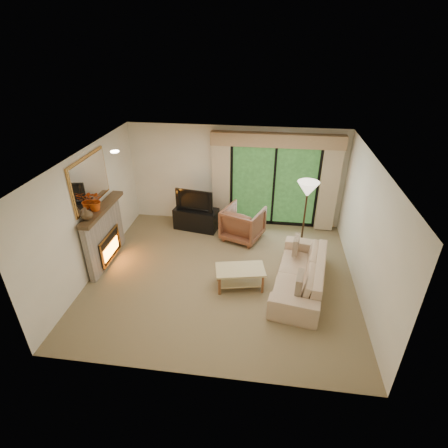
# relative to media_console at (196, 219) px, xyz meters

# --- Properties ---
(floor) EXTENTS (5.50, 5.50, 0.00)m
(floor) POSITION_rel_media_console_xyz_m (0.96, -1.95, -0.28)
(floor) COLOR olive
(floor) RESTS_ON ground
(ceiling) EXTENTS (5.50, 5.50, 0.00)m
(ceiling) POSITION_rel_media_console_xyz_m (0.96, -1.95, 2.32)
(ceiling) COLOR white
(ceiling) RESTS_ON ground
(wall_back) EXTENTS (5.00, 0.00, 5.00)m
(wall_back) POSITION_rel_media_console_xyz_m (0.96, 0.55, 1.02)
(wall_back) COLOR silver
(wall_back) RESTS_ON ground
(wall_front) EXTENTS (5.00, 0.00, 5.00)m
(wall_front) POSITION_rel_media_console_xyz_m (0.96, -4.45, 1.02)
(wall_front) COLOR silver
(wall_front) RESTS_ON ground
(wall_left) EXTENTS (0.00, 5.00, 5.00)m
(wall_left) POSITION_rel_media_console_xyz_m (-1.79, -1.95, 1.02)
(wall_left) COLOR silver
(wall_left) RESTS_ON ground
(wall_right) EXTENTS (0.00, 5.00, 5.00)m
(wall_right) POSITION_rel_media_console_xyz_m (3.71, -1.95, 1.02)
(wall_right) COLOR silver
(wall_right) RESTS_ON ground
(fireplace) EXTENTS (0.24, 1.70, 1.37)m
(fireplace) POSITION_rel_media_console_xyz_m (-1.67, -1.75, 0.41)
(fireplace) COLOR gray
(fireplace) RESTS_ON floor
(mirror) EXTENTS (0.07, 1.45, 1.02)m
(mirror) POSITION_rel_media_console_xyz_m (-1.76, -1.75, 1.67)
(mirror) COLOR #B98642
(mirror) RESTS_ON wall_left
(sliding_door) EXTENTS (2.26, 0.10, 2.16)m
(sliding_door) POSITION_rel_media_console_xyz_m (1.96, 0.50, 0.82)
(sliding_door) COLOR black
(sliding_door) RESTS_ON floor
(curtain_left) EXTENTS (0.45, 0.18, 2.35)m
(curtain_left) POSITION_rel_media_console_xyz_m (0.61, 0.39, 0.92)
(curtain_left) COLOR tan
(curtain_left) RESTS_ON floor
(curtain_right) EXTENTS (0.45, 0.18, 2.35)m
(curtain_right) POSITION_rel_media_console_xyz_m (3.31, 0.39, 0.92)
(curtain_right) COLOR tan
(curtain_right) RESTS_ON floor
(cornice) EXTENTS (3.20, 0.24, 0.32)m
(cornice) POSITION_rel_media_console_xyz_m (1.96, 0.41, 2.04)
(cornice) COLOR #A07C58
(cornice) RESTS_ON wall_back
(media_console) EXTENTS (1.19, 0.69, 0.56)m
(media_console) POSITION_rel_media_console_xyz_m (0.00, 0.00, 0.00)
(media_console) COLOR black
(media_console) RESTS_ON floor
(tv) EXTENTS (1.00, 0.30, 0.57)m
(tv) POSITION_rel_media_console_xyz_m (0.00, -0.00, 0.57)
(tv) COLOR black
(tv) RESTS_ON media_console
(armchair) EXTENTS (1.16, 1.17, 0.84)m
(armchair) POSITION_rel_media_console_xyz_m (1.25, -0.34, 0.14)
(armchair) COLOR brown
(armchair) RESTS_ON floor
(sofa) EXTENTS (1.29, 2.44, 0.68)m
(sofa) POSITION_rel_media_console_xyz_m (2.56, -2.09, 0.06)
(sofa) COLOR tan
(sofa) RESTS_ON floor
(pillow_near) EXTENTS (0.18, 0.43, 0.42)m
(pillow_near) POSITION_rel_media_console_xyz_m (2.49, -2.76, 0.30)
(pillow_near) COLOR brown
(pillow_near) RESTS_ON sofa
(pillow_far) EXTENTS (0.17, 0.40, 0.39)m
(pillow_far) POSITION_rel_media_console_xyz_m (2.49, -1.42, 0.29)
(pillow_far) COLOR brown
(pillow_far) RESTS_ON sofa
(coffee_table) EXTENTS (1.06, 0.72, 0.44)m
(coffee_table) POSITION_rel_media_console_xyz_m (1.37, -2.25, -0.06)
(coffee_table) COLOR tan
(coffee_table) RESTS_ON floor
(floor_lamp) EXTENTS (0.60, 0.60, 1.78)m
(floor_lamp) POSITION_rel_media_console_xyz_m (2.66, -0.78, 0.61)
(floor_lamp) COLOR beige
(floor_lamp) RESTS_ON floor
(vase) EXTENTS (0.31, 0.31, 0.25)m
(vase) POSITION_rel_media_console_xyz_m (-1.65, -2.30, 1.21)
(vase) COLOR #42301D
(vase) RESTS_ON fireplace
(branches) EXTENTS (0.43, 0.38, 0.43)m
(branches) POSITION_rel_media_console_xyz_m (-1.65, -1.90, 1.30)
(branches) COLOR #B13B0A
(branches) RESTS_ON fireplace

